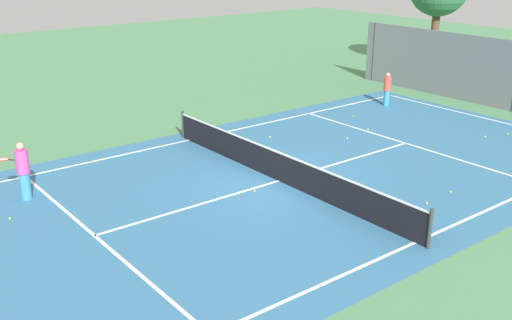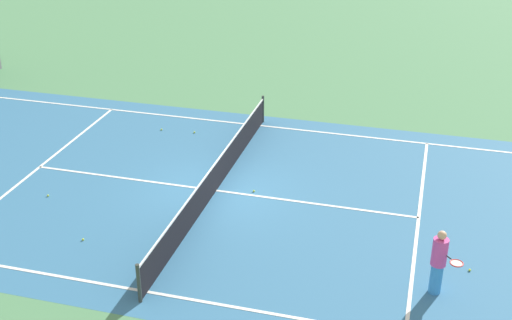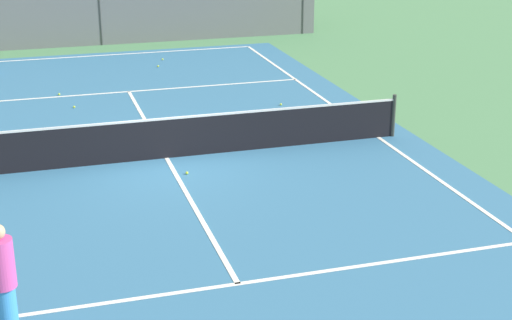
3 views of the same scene
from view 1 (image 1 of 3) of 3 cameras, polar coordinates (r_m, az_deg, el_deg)
name	(u,v)px [view 1 (image 1 of 3)]	position (r m, az deg, el deg)	size (l,w,h in m)	color
ground_plane	(279,181)	(19.92, 2.15, -1.97)	(80.00, 80.00, 0.00)	#4C8456
court_surface	(279,181)	(19.91, 2.15, -1.97)	(13.00, 25.00, 0.01)	teal
tennis_net	(279,166)	(19.73, 2.17, -0.60)	(11.90, 0.10, 1.10)	#333833
player_0	(387,89)	(29.63, 12.15, 6.51)	(0.34, 0.34, 1.58)	#388CD8
player_2	(23,170)	(19.49, -20.95, -0.91)	(0.86, 0.82, 1.80)	#388CD8
tennis_ball_0	(270,137)	(24.28, 1.29, 2.16)	(0.07, 0.07, 0.07)	#CCE533
tennis_ball_1	(507,134)	(26.70, 22.44, 2.27)	(0.07, 0.07, 0.07)	#CCE533
tennis_ball_2	(427,203)	(18.85, 15.66, -3.92)	(0.07, 0.07, 0.07)	#CCE533
tennis_ball_4	(451,192)	(19.91, 17.73, -2.85)	(0.07, 0.07, 0.07)	#CCE533
tennis_ball_5	(485,137)	(25.98, 20.62, 2.06)	(0.07, 0.07, 0.07)	#CCE533
tennis_ball_6	(43,172)	(21.76, -19.25, -1.10)	(0.07, 0.07, 0.07)	#CCE533
tennis_ball_7	(10,218)	(18.55, -22.01, -5.08)	(0.07, 0.07, 0.07)	#CCE533
tennis_ball_8	(347,138)	(24.39, 8.52, 2.02)	(0.07, 0.07, 0.07)	#CCE533
tennis_ball_9	(353,116)	(27.59, 9.05, 4.08)	(0.07, 0.07, 0.07)	#CCE533
tennis_ball_10	(368,129)	(25.72, 10.42, 2.85)	(0.07, 0.07, 0.07)	#CCE533
tennis_ball_11	(254,191)	(19.03, -0.15, -2.92)	(0.07, 0.07, 0.07)	#CCE533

